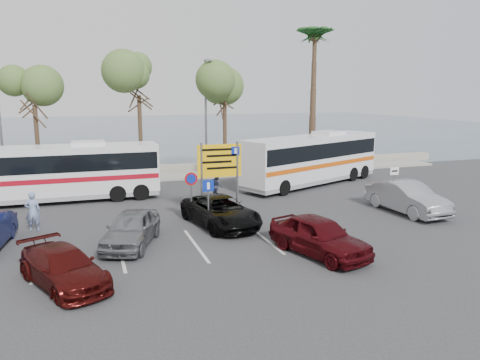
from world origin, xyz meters
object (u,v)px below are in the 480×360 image
object	(u,v)px
car_red	(319,236)
pedestrian_far	(217,186)
car_silver_b	(407,197)
car_silver_a	(131,228)
street_lamp_right	(206,112)
coach_bus_left	(60,174)
pedestrian_near	(33,211)
suv_black	(220,211)
car_maroon	(63,267)
coach_bus_right	(312,161)
direction_sign	(220,166)

from	to	relation	value
car_red	pedestrian_far	world-z (taller)	pedestrian_far
car_silver_b	pedestrian_far	xyz separation A→B (m)	(-8.22, 5.87, -0.01)
car_silver_a	car_silver_b	size ratio (longest dim) A/B	0.86
car_silver_b	pedestrian_far	bearing A→B (deg)	140.87
street_lamp_right	car_silver_a	world-z (taller)	street_lamp_right
coach_bus_left	pedestrian_near	xyz separation A→B (m)	(-0.91, -5.55, -0.65)
suv_black	pedestrian_far	xyz separation A→B (m)	(1.28, 5.14, 0.11)
car_maroon	car_red	size ratio (longest dim) A/B	0.95
coach_bus_right	pedestrian_near	bearing A→B (deg)	-161.20
car_red	pedestrian_far	xyz separation A→B (m)	(-1.12, 10.00, 0.04)
coach_bus_left	car_maroon	xyz separation A→B (m)	(0.54, -12.19, -0.94)
suv_black	pedestrian_near	world-z (taller)	pedestrian_near
car_silver_b	pedestrian_near	world-z (taller)	pedestrian_near
coach_bus_right	pedestrian_far	distance (m)	7.42
suv_black	car_silver_b	bearing A→B (deg)	-14.78
coach_bus_left	direction_sign	bearing A→B (deg)	-36.05
pedestrian_near	pedestrian_far	world-z (taller)	pedestrian_near
car_maroon	direction_sign	bearing A→B (deg)	18.51
car_silver_a	suv_black	size ratio (longest dim) A/B	0.85
coach_bus_right	car_silver_a	xyz separation A→B (m)	(-12.42, -8.89, -0.88)
direction_sign	coach_bus_left	world-z (taller)	direction_sign
street_lamp_right	car_maroon	distance (m)	19.66
street_lamp_right	car_red	distance (m)	17.45
coach_bus_right	suv_black	size ratio (longest dim) A/B	2.27
car_silver_b	coach_bus_left	bearing A→B (deg)	150.43
pedestrian_near	car_silver_b	bearing A→B (deg)	175.36
pedestrian_far	pedestrian_near	bearing A→B (deg)	108.28
street_lamp_right	car_silver_b	world-z (taller)	street_lamp_right
car_maroon	coach_bus_left	bearing A→B (deg)	67.35
direction_sign	coach_bus_right	distance (m)	9.59
car_silver_a	pedestrian_far	distance (m)	8.60
direction_sign	coach_bus_right	world-z (taller)	direction_sign
car_silver_b	direction_sign	bearing A→B (deg)	160.48
direction_sign	pedestrian_far	world-z (taller)	direction_sign
car_maroon	suv_black	xyz separation A→B (m)	(6.50, 4.86, 0.08)
pedestrian_near	coach_bus_right	bearing A→B (deg)	-157.65
car_red	pedestrian_near	size ratio (longest dim) A/B	2.44
car_silver_b	suv_black	bearing A→B (deg)	172.03
car_maroon	car_silver_b	world-z (taller)	car_silver_b
car_maroon	car_red	bearing A→B (deg)	-25.21
suv_black	car_silver_a	bearing A→B (deg)	-169.51
car_silver_b	pedestrian_far	size ratio (longest dim) A/B	3.06
coach_bus_left	car_red	distance (m)	15.44
car_silver_a	direction_sign	bearing A→B (deg)	58.05
street_lamp_right	car_maroon	bearing A→B (deg)	-117.87
direction_sign	coach_bus_left	size ratio (longest dim) A/B	0.34
car_red	car_silver_b	size ratio (longest dim) A/B	0.91
coach_bus_right	car_maroon	bearing A→B (deg)	-140.58
car_maroon	pedestrian_far	xyz separation A→B (m)	(7.78, 10.00, 0.18)
car_maroon	suv_black	size ratio (longest dim) A/B	0.85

